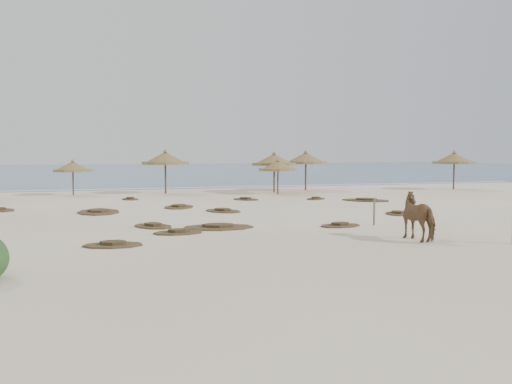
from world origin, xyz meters
TOP-DOWN VIEW (x-y plane):
  - ground at (0.00, 0.00)m, footprint 160.00×160.00m
  - ocean at (0.00, 75.00)m, footprint 200.00×100.00m
  - foam_line at (0.00, 26.00)m, footprint 70.00×0.60m
  - palapa_2 at (-6.72, 20.38)m, footprint 3.53×3.53m
  - palapa_3 at (-0.37, 20.11)m, footprint 3.86×3.86m
  - palapa_4 at (7.53, 18.91)m, footprint 4.26×4.26m
  - palapa_5 at (7.09, 16.93)m, footprint 3.28×3.28m
  - palapa_6 at (10.59, 20.12)m, footprint 3.59×3.59m
  - palapa_7 at (22.28, 17.42)m, footprint 3.37×3.37m
  - horse at (4.36, -4.40)m, footprint 0.98×1.98m
  - fence_post_far at (4.82, -0.47)m, footprint 0.10×0.10m
  - scrub_1 at (-5.62, 8.13)m, footprint 2.10×3.17m
  - scrub_2 at (-3.81, 1.81)m, footprint 1.95×2.29m
  - scrub_3 at (0.34, 6.66)m, footprint 2.19×2.56m
  - scrub_4 at (8.02, 2.84)m, footprint 1.76×2.12m
  - scrub_5 at (10.32, 10.10)m, footprint 3.47×3.50m
  - scrub_7 at (3.52, 13.08)m, footprint 1.98×2.25m
  - scrub_9 at (-1.43, 0.70)m, footprint 3.02×2.16m
  - scrub_10 at (7.86, 12.07)m, footprint 1.88×1.79m
  - scrub_11 at (-5.68, -2.44)m, footprint 2.04×1.47m
  - scrub_12 at (3.37, -0.33)m, footprint 1.89×1.37m
  - scrub_13 at (-1.38, 9.43)m, footprint 2.29×2.78m
  - scrub_14 at (-3.34, 15.48)m, footprint 1.31×1.69m
  - scrub_15 at (-3.19, -0.29)m, footprint 1.90×1.29m

SIDE VIEW (x-z plane):
  - ground at x=0.00m, z-range 0.00..0.00m
  - ocean at x=0.00m, z-range 0.00..0.01m
  - foam_line at x=0.00m, z-range 0.00..0.01m
  - scrub_7 at x=3.52m, z-range -0.03..0.13m
  - scrub_1 at x=-5.62m, z-range -0.03..0.13m
  - scrub_2 at x=-3.81m, z-range -0.03..0.13m
  - scrub_3 at x=0.34m, z-range -0.03..0.13m
  - scrub_10 at x=7.86m, z-range -0.03..0.13m
  - scrub_12 at x=3.37m, z-range -0.03..0.13m
  - scrub_13 at x=-1.38m, z-range -0.03..0.13m
  - scrub_4 at x=8.02m, z-range -0.03..0.13m
  - scrub_5 at x=10.32m, z-range -0.03..0.13m
  - scrub_9 at x=-1.43m, z-range -0.03..0.13m
  - scrub_14 at x=-3.34m, z-range -0.03..0.13m
  - scrub_15 at x=-3.19m, z-range -0.03..0.13m
  - scrub_11 at x=-5.68m, z-range -0.03..0.13m
  - fence_post_far at x=4.82m, z-range 0.00..1.14m
  - horse at x=4.36m, z-range 0.00..1.63m
  - palapa_2 at x=-6.72m, z-range 0.69..3.21m
  - palapa_5 at x=7.09m, z-range 0.71..3.26m
  - palapa_4 at x=7.53m, z-range 0.85..3.91m
  - palapa_7 at x=22.28m, z-range 0.87..4.02m
  - palapa_6 at x=10.59m, z-range 0.87..4.04m
  - palapa_3 at x=-0.37m, z-range 0.89..4.10m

